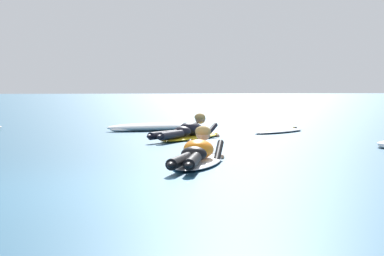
{
  "coord_description": "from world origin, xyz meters",
  "views": [
    {
      "loc": [
        0.15,
        -7.61,
        1.09
      ],
      "look_at": [
        1.56,
        5.09,
        0.33
      ],
      "focal_mm": 70.71,
      "sensor_mm": 36.0,
      "label": 1
    }
  ],
  "objects": [
    {
      "name": "drifting_surfboard",
      "position": [
        3.9,
        8.7,
        0.03
      ],
      "size": [
        1.65,
        1.75,
        0.16
      ],
      "color": "silver",
      "rests_on": "ground"
    },
    {
      "name": "whitewater_mid_right",
      "position": [
        1.11,
        9.51,
        0.09
      ],
      "size": [
        2.18,
        1.16,
        0.18
      ],
      "color": "white",
      "rests_on": "ground"
    },
    {
      "name": "surfer_near",
      "position": [
        1.31,
        2.3,
        0.14
      ],
      "size": [
        1.13,
        2.6,
        0.54
      ],
      "color": "silver",
      "rests_on": "ground"
    },
    {
      "name": "ground_plane",
      "position": [
        0.0,
        10.0,
        0.0
      ],
      "size": [
        120.0,
        120.0,
        0.0
      ],
      "primitive_type": "plane",
      "color": "navy"
    },
    {
      "name": "surfer_far",
      "position": [
        1.66,
        6.8,
        0.14
      ],
      "size": [
        1.75,
        2.35,
        0.55
      ],
      "color": "yellow",
      "rests_on": "ground"
    }
  ]
}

